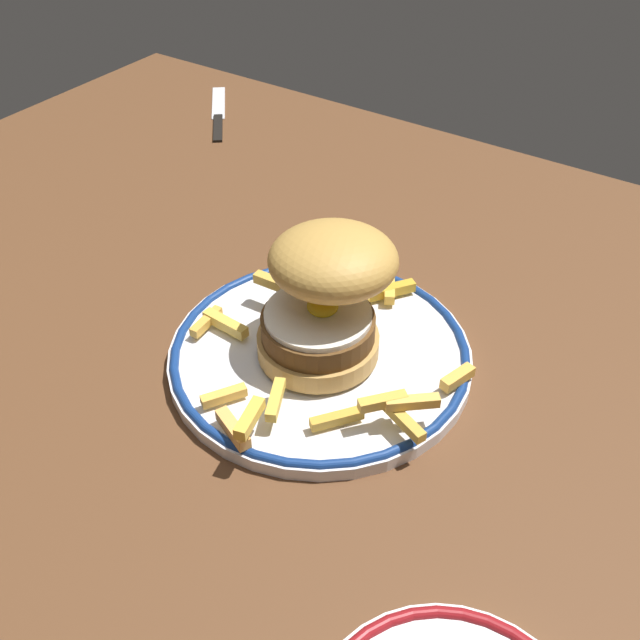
# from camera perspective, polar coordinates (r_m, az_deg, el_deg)

# --- Properties ---
(ground_plane) EXTENTS (1.35, 0.88, 0.04)m
(ground_plane) POSITION_cam_1_polar(r_m,az_deg,el_deg) (0.65, 4.12, -4.41)
(ground_plane) COLOR brown
(dinner_plate) EXTENTS (0.26, 0.26, 0.02)m
(dinner_plate) POSITION_cam_1_polar(r_m,az_deg,el_deg) (0.63, 0.00, -2.64)
(dinner_plate) COLOR silver
(dinner_plate) RESTS_ON ground_plane
(burger) EXTENTS (0.15, 0.15, 0.11)m
(burger) POSITION_cam_1_polar(r_m,az_deg,el_deg) (0.59, 0.52, 2.24)
(burger) COLOR tan
(burger) RESTS_ON dinner_plate
(fries_pile) EXTENTS (0.23, 0.25, 0.03)m
(fries_pile) POSITION_cam_1_polar(r_m,az_deg,el_deg) (0.60, 0.13, -2.28)
(fries_pile) COLOR gold
(fries_pile) RESTS_ON dinner_plate
(knife) EXTENTS (0.13, 0.15, 0.01)m
(knife) POSITION_cam_1_polar(r_m,az_deg,el_deg) (1.05, -8.00, 15.55)
(knife) COLOR black
(knife) RESTS_ON ground_plane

